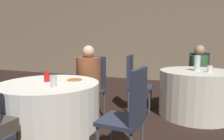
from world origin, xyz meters
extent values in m
plane|color=black|center=(0.00, 0.00, 0.00)|extent=(16.00, 16.00, 0.00)
cube|color=gray|center=(0.00, 4.34, 1.40)|extent=(16.00, 0.06, 2.80)
cylinder|color=white|center=(-0.02, -0.15, 0.36)|extent=(1.14, 1.14, 0.73)
cylinder|color=white|center=(1.54, 1.50, 0.36)|extent=(1.13, 1.13, 0.73)
cube|color=#2D3347|center=(0.02, 0.74, 0.42)|extent=(0.42, 0.42, 0.04)
cube|color=#2D3347|center=(0.03, 0.92, 0.70)|extent=(0.38, 0.07, 0.51)
cylinder|color=#4C4C51|center=(0.19, 0.56, 0.20)|extent=(0.03, 0.03, 0.40)
cylinder|color=#4C4C51|center=(-0.15, 0.58, 0.20)|extent=(0.03, 0.03, 0.40)
cylinder|color=#4C4C51|center=(0.20, 0.90, 0.20)|extent=(0.03, 0.03, 0.40)
cylinder|color=#4C4C51|center=(-0.14, 0.92, 0.20)|extent=(0.03, 0.03, 0.40)
cube|color=#2D3347|center=(0.87, -0.21, 0.42)|extent=(0.42, 0.42, 0.04)
cube|color=#2D3347|center=(1.05, -0.22, 0.70)|extent=(0.07, 0.38, 0.51)
cylinder|color=#4C4C51|center=(0.71, -0.03, 0.20)|extent=(0.03, 0.03, 0.40)
cylinder|color=#4C4C51|center=(1.05, -0.05, 0.20)|extent=(0.03, 0.03, 0.40)
cube|color=#2D3347|center=(0.66, 1.38, 0.42)|extent=(0.45, 0.45, 0.04)
cube|color=#2D3347|center=(0.48, 1.36, 0.70)|extent=(0.10, 0.38, 0.51)
cylinder|color=#4C4C51|center=(0.81, 1.57, 0.20)|extent=(0.03, 0.03, 0.40)
cylinder|color=#4C4C51|center=(0.85, 1.24, 0.20)|extent=(0.03, 0.03, 0.40)
cylinder|color=#4C4C51|center=(0.47, 1.53, 0.20)|extent=(0.03, 0.03, 0.40)
cylinder|color=#4C4C51|center=(0.52, 1.19, 0.20)|extent=(0.03, 0.03, 0.40)
cube|color=#2D3347|center=(1.57, 2.38, 0.42)|extent=(0.41, 0.41, 0.04)
cube|color=#2D3347|center=(1.58, 2.56, 0.70)|extent=(0.38, 0.06, 0.51)
cylinder|color=#4C4C51|center=(1.74, 2.21, 0.20)|extent=(0.03, 0.03, 0.40)
cylinder|color=#4C4C51|center=(1.40, 2.22, 0.20)|extent=(0.03, 0.03, 0.40)
cylinder|color=#4C4C51|center=(1.75, 2.55, 0.20)|extent=(0.03, 0.03, 0.40)
cylinder|color=#4C4C51|center=(1.41, 2.56, 0.20)|extent=(0.03, 0.03, 0.40)
cylinder|color=#33384C|center=(0.01, 0.52, 0.22)|extent=(0.24, 0.24, 0.44)
cube|color=#33384C|center=(0.02, 0.63, 0.49)|extent=(0.37, 0.34, 0.12)
cylinder|color=brown|center=(0.02, 0.74, 0.70)|extent=(0.37, 0.37, 0.51)
sphere|color=#DBB293|center=(0.02, 0.74, 1.04)|extent=(0.18, 0.18, 0.18)
cylinder|color=#33384C|center=(1.57, 2.16, 0.22)|extent=(0.24, 0.24, 0.44)
cube|color=#33384C|center=(1.57, 2.27, 0.49)|extent=(0.33, 0.33, 0.12)
cylinder|color=#38663D|center=(1.57, 2.38, 0.67)|extent=(0.34, 0.34, 0.46)
sphere|color=tan|center=(1.57, 2.38, 1.01)|extent=(0.20, 0.20, 0.20)
cylinder|color=white|center=(0.19, 0.07, 0.73)|extent=(0.24, 0.24, 0.01)
cylinder|color=#BC6628|center=(0.19, 0.07, 0.74)|extent=(0.17, 0.17, 0.01)
cylinder|color=silver|center=(0.16, -0.31, 0.79)|extent=(0.07, 0.07, 0.12)
cylinder|color=red|center=(-0.09, -0.10, 0.79)|extent=(0.07, 0.07, 0.12)
cylinder|color=silver|center=(1.54, 1.49, 0.85)|extent=(0.09, 0.09, 0.24)
cylinder|color=white|center=(1.72, 1.36, 0.78)|extent=(0.08, 0.08, 0.10)
camera|label=1|loc=(1.54, -2.16, 1.22)|focal=35.00mm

